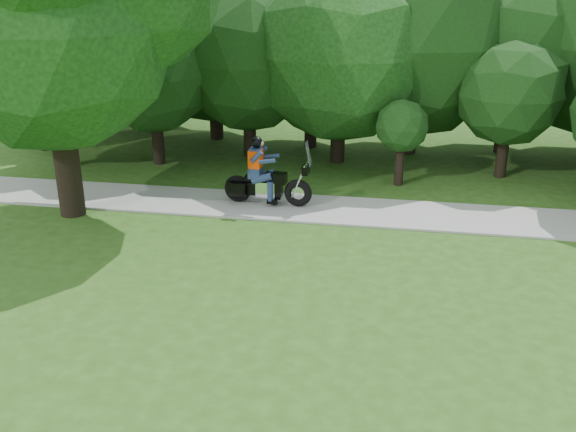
{
  "coord_description": "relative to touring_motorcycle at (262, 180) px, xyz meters",
  "views": [
    {
      "loc": [
        -1.73,
        -8.81,
        6.4
      ],
      "look_at": [
        -3.99,
        3.93,
        1.37
      ],
      "focal_mm": 40.0,
      "sensor_mm": 36.0,
      "label": 1
    }
  ],
  "objects": [
    {
      "name": "walkway",
      "position": [
        5.47,
        -0.09,
        -0.74
      ],
      "size": [
        60.0,
        2.2,
        0.06
      ],
      "primitive_type": "cube",
      "color": "#9B9B96",
      "rests_on": "ground"
    },
    {
      "name": "ground",
      "position": [
        5.47,
        -8.09,
        -0.77
      ],
      "size": [
        100.0,
        100.0,
        0.0
      ],
      "primitive_type": "plane",
      "color": "#2A5017",
      "rests_on": "ground"
    },
    {
      "name": "tree_line",
      "position": [
        6.13,
        6.54,
        2.92
      ],
      "size": [
        38.88,
        11.85,
        7.47
      ],
      "color": "black",
      "rests_on": "ground"
    },
    {
      "name": "touring_motorcycle",
      "position": [
        0.0,
        0.0,
        0.0
      ],
      "size": [
        2.57,
        0.78,
        1.96
      ],
      "rotation": [
        0.0,
        0.0,
        -0.04
      ],
      "color": "black",
      "rests_on": "walkway"
    }
  ]
}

